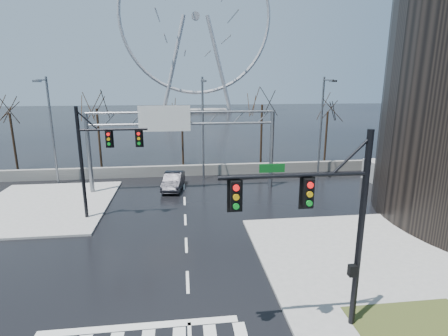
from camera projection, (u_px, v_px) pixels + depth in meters
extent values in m
plane|color=black|center=(188.00, 282.00, 17.22)|extent=(260.00, 260.00, 0.00)
cube|color=gray|center=(359.00, 250.00, 20.30)|extent=(12.00, 10.00, 0.15)
cube|color=gray|center=(44.00, 206.00, 27.46)|extent=(10.00, 12.00, 0.15)
cube|color=#343D19|center=(425.00, 335.00, 13.43)|extent=(5.00, 4.00, 0.02)
cube|color=slate|center=(183.00, 170.00, 36.34)|extent=(52.00, 0.50, 1.10)
cylinder|color=black|center=(360.00, 235.00, 13.16)|extent=(0.24, 0.24, 8.00)
cylinder|color=black|center=(294.00, 176.00, 12.25)|extent=(5.40, 0.16, 0.16)
cube|color=black|center=(308.00, 193.00, 12.32)|extent=(0.35, 0.28, 1.05)
cube|color=black|center=(235.00, 196.00, 12.01)|extent=(0.35, 0.28, 1.05)
cylinder|color=black|center=(82.00, 165.00, 24.08)|extent=(0.24, 0.24, 8.00)
cylinder|color=black|center=(113.00, 130.00, 23.77)|extent=(4.60, 0.16, 0.16)
cube|color=black|center=(109.00, 139.00, 23.74)|extent=(0.35, 0.28, 1.05)
cube|color=black|center=(139.00, 138.00, 23.97)|extent=(0.35, 0.28, 1.05)
cylinder|color=slate|center=(89.00, 154.00, 29.86)|extent=(0.36, 0.36, 7.00)
cylinder|color=slate|center=(271.00, 150.00, 31.75)|extent=(0.36, 0.36, 7.00)
cylinder|color=slate|center=(182.00, 112.00, 29.95)|extent=(16.00, 0.20, 0.20)
cylinder|color=slate|center=(182.00, 124.00, 30.20)|extent=(16.00, 0.20, 0.20)
cube|color=#0A5117|center=(164.00, 119.00, 29.75)|extent=(4.20, 0.10, 2.00)
cube|color=silver|center=(164.00, 119.00, 29.70)|extent=(4.40, 0.02, 2.20)
cylinder|color=slate|center=(52.00, 132.00, 32.40)|extent=(0.20, 0.20, 10.00)
cylinder|color=slate|center=(41.00, 80.00, 30.19)|extent=(0.12, 2.20, 0.12)
cube|color=slate|center=(37.00, 81.00, 29.25)|extent=(0.50, 0.70, 0.18)
cylinder|color=slate|center=(203.00, 130.00, 34.04)|extent=(0.20, 0.20, 10.00)
cylinder|color=slate|center=(203.00, 80.00, 31.84)|extent=(0.12, 2.20, 0.12)
cube|color=slate|center=(204.00, 81.00, 30.90)|extent=(0.50, 0.70, 0.18)
cylinder|color=slate|center=(321.00, 128.00, 35.46)|extent=(0.20, 0.20, 10.00)
cylinder|color=slate|center=(329.00, 80.00, 33.25)|extent=(0.12, 2.20, 0.12)
cube|color=slate|center=(333.00, 81.00, 32.31)|extent=(0.50, 0.70, 0.18)
cylinder|color=black|center=(14.00, 143.00, 37.44)|extent=(0.24, 0.24, 6.30)
cylinder|color=black|center=(99.00, 140.00, 37.96)|extent=(0.24, 0.24, 6.75)
cylinder|color=black|center=(183.00, 141.00, 40.09)|extent=(0.24, 0.24, 5.85)
cylinder|color=black|center=(261.00, 136.00, 40.04)|extent=(0.24, 0.24, 7.02)
cylinder|color=black|center=(326.00, 137.00, 41.58)|extent=(0.24, 0.24, 6.12)
cube|color=gray|center=(197.00, 111.00, 109.14)|extent=(18.00, 6.00, 1.00)
torus|color=#B2B2B7|center=(196.00, 16.00, 102.44)|extent=(45.00, 1.00, 45.00)
cylinder|color=#B2B2B7|center=(196.00, 16.00, 102.44)|extent=(2.40, 1.50, 2.40)
cylinder|color=#B2B2B7|center=(173.00, 66.00, 105.03)|extent=(8.28, 1.20, 28.82)
cylinder|color=#B2B2B7|center=(219.00, 66.00, 106.67)|extent=(8.28, 1.20, 28.82)
imported|color=black|center=(173.00, 181.00, 31.86)|extent=(2.21, 4.77, 1.51)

